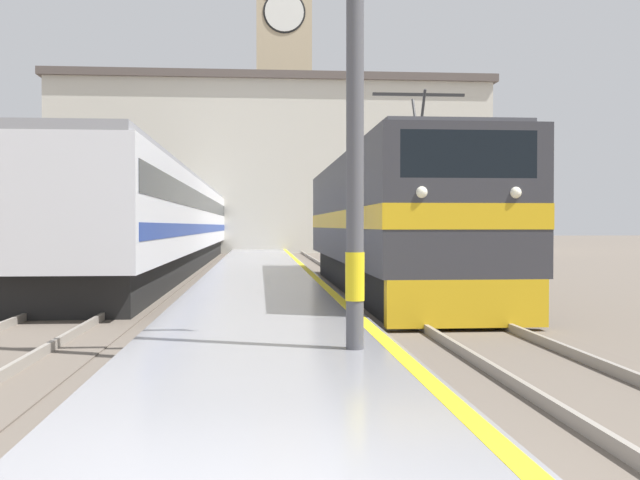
{
  "coord_description": "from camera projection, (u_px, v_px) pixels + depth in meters",
  "views": [
    {
      "loc": [
        -0.06,
        -4.04,
        1.8
      ],
      "look_at": [
        2.05,
        21.71,
        1.31
      ],
      "focal_mm": 42.0,
      "sensor_mm": 36.0,
      "label": 1
    }
  ],
  "objects": [
    {
      "name": "platform",
      "position": [
        261.0,
        269.0,
        28.98
      ],
      "size": [
        3.51,
        140.0,
        0.28
      ],
      "color": "gray",
      "rests_on": "ground"
    },
    {
      "name": "locomotive_train",
      "position": [
        388.0,
        222.0,
        20.26
      ],
      "size": [
        2.92,
        15.91,
        4.69
      ],
      "color": "black",
      "rests_on": "ground"
    },
    {
      "name": "clock_tower",
      "position": [
        283.0,
        80.0,
        65.98
      ],
      "size": [
        5.91,
        5.91,
        27.55
      ],
      "color": "tan",
      "rests_on": "ground"
    },
    {
      "name": "rail_track_near",
      "position": [
        348.0,
        271.0,
        29.26
      ],
      "size": [
        2.84,
        140.0,
        0.16
      ],
      "color": "#60564C",
      "rests_on": "ground"
    },
    {
      "name": "ground_plane",
      "position": [
        260.0,
        265.0,
        33.96
      ],
      "size": [
        200.0,
        200.0,
        0.0
      ],
      "primitive_type": "plane",
      "color": "#60564C"
    },
    {
      "name": "rail_track_far",
      "position": [
        163.0,
        272.0,
        28.67
      ],
      "size": [
        2.84,
        140.0,
        0.16
      ],
      "color": "#60564C",
      "rests_on": "ground"
    },
    {
      "name": "station_building",
      "position": [
        272.0,
        168.0,
        52.42
      ],
      "size": [
        29.45,
        9.65,
        11.73
      ],
      "color": "beige",
      "rests_on": "ground"
    },
    {
      "name": "passenger_train",
      "position": [
        172.0,
        221.0,
        31.46
      ],
      "size": [
        2.92,
        36.48,
        3.71
      ],
      "color": "black",
      "rests_on": "ground"
    }
  ]
}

